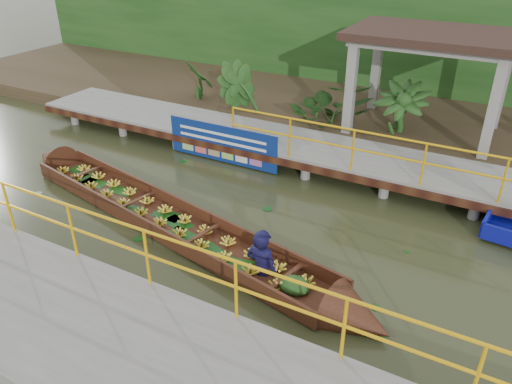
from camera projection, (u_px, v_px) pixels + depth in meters
The scene contains 9 objects.
ground at pixel (214, 217), 10.94m from camera, with size 80.00×80.00×0.00m, color #292F17.
land_strip at pixel (336, 108), 16.61m from camera, with size 30.00×8.00×0.45m, color #312918.
far_dock at pixel (283, 143), 13.34m from camera, with size 16.00×2.06×1.66m.
near_dock at pixel (112, 352), 7.14m from camera, with size 18.00×2.40×1.73m.
pavilion at pixel (434, 46), 13.18m from camera, with size 4.40×3.00×3.00m.
foliage_backdrop at pixel (365, 40), 17.69m from camera, with size 30.00×0.80×4.00m, color #194014.
vendor_boat at pixel (178, 222), 10.32m from camera, with size 10.36×3.14×2.25m.
blue_banner at pixel (222, 144), 13.14m from camera, with size 3.25×0.04×1.02m.
tropical_plants at pixel (386, 109), 13.52m from camera, with size 14.24×1.24×1.55m.
Camera 1 is at (5.29, -7.75, 5.73)m, focal length 35.00 mm.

